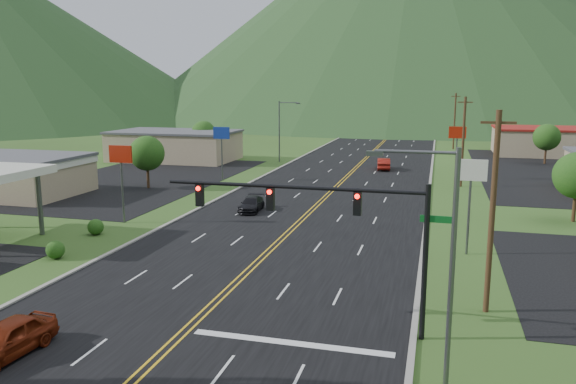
% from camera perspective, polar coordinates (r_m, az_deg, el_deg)
% --- Properties ---
extents(traffic_signal, '(13.10, 0.43, 7.00)m').
position_cam_1_polar(traffic_signal, '(25.15, 4.74, -2.55)').
color(traffic_signal, black).
rests_on(traffic_signal, ground).
extents(streetlight_east, '(3.28, 0.25, 9.00)m').
position_cam_1_polar(streetlight_east, '(20.96, 15.52, -6.03)').
color(streetlight_east, '#59595E').
rests_on(streetlight_east, ground).
extents(streetlight_west, '(3.28, 0.25, 9.00)m').
position_cam_1_polar(streetlight_west, '(83.41, -0.68, 6.59)').
color(streetlight_west, '#59595E').
rests_on(streetlight_west, ground).
extents(building_west_mid, '(14.40, 10.40, 4.10)m').
position_cam_1_polar(building_west_mid, '(64.99, -26.41, 1.75)').
color(building_west_mid, tan).
rests_on(building_west_mid, ground).
extents(building_west_far, '(18.40, 11.40, 4.50)m').
position_cam_1_polar(building_west_far, '(87.66, -11.40, 4.66)').
color(building_west_far, tan).
rests_on(building_west_far, ground).
extents(building_east_far, '(16.40, 12.40, 4.50)m').
position_cam_1_polar(building_east_far, '(101.96, 24.73, 4.71)').
color(building_east_far, tan).
rests_on(building_east_far, ground).
extents(pole_sign_west_a, '(2.00, 0.18, 6.40)m').
position_cam_1_polar(pole_sign_west_a, '(47.54, -16.61, 2.94)').
color(pole_sign_west_a, '#59595E').
rests_on(pole_sign_west_a, ground).
extents(pole_sign_west_b, '(2.00, 0.18, 6.40)m').
position_cam_1_polar(pole_sign_west_b, '(67.15, -6.77, 5.43)').
color(pole_sign_west_b, '#59595E').
rests_on(pole_sign_west_b, ground).
extents(pole_sign_east_a, '(2.00, 0.18, 6.40)m').
position_cam_1_polar(pole_sign_east_a, '(38.65, 18.08, 1.17)').
color(pole_sign_east_a, '#59595E').
rests_on(pole_sign_east_a, ground).
extents(pole_sign_east_b, '(2.00, 0.18, 6.40)m').
position_cam_1_polar(pole_sign_east_b, '(70.41, 16.81, 5.29)').
color(pole_sign_east_b, '#59595E').
rests_on(pole_sign_east_b, ground).
extents(tree_west_a, '(3.84, 3.84, 5.82)m').
position_cam_1_polar(tree_west_a, '(63.54, -14.14, 3.84)').
color(tree_west_a, '#382314').
rests_on(tree_west_a, ground).
extents(tree_west_b, '(3.84, 3.84, 5.82)m').
position_cam_1_polar(tree_west_b, '(89.86, -8.58, 5.94)').
color(tree_west_b, '#382314').
rests_on(tree_west_b, ground).
extents(tree_east_b, '(3.84, 3.84, 5.82)m').
position_cam_1_polar(tree_east_b, '(89.71, 24.80, 5.07)').
color(tree_east_b, '#382314').
rests_on(tree_east_b, ground).
extents(utility_pole_a, '(1.60, 0.28, 10.00)m').
position_cam_1_polar(utility_pole_a, '(28.86, 20.05, -1.87)').
color(utility_pole_a, '#382314').
rests_on(utility_pole_a, ground).
extents(utility_pole_b, '(1.60, 0.28, 10.00)m').
position_cam_1_polar(utility_pole_b, '(65.44, 17.37, 4.95)').
color(utility_pole_b, '#382314').
rests_on(utility_pole_b, ground).
extents(utility_pole_c, '(1.60, 0.28, 10.00)m').
position_cam_1_polar(utility_pole_c, '(105.32, 16.56, 6.97)').
color(utility_pole_c, '#382314').
rests_on(utility_pole_c, ground).
extents(utility_pole_d, '(1.60, 0.28, 10.00)m').
position_cam_1_polar(utility_pole_d, '(145.26, 16.20, 7.87)').
color(utility_pole_d, '#382314').
rests_on(utility_pole_d, ground).
extents(mountain_n, '(220.00, 220.00, 85.00)m').
position_cam_1_polar(mountain_n, '(232.51, 12.84, 18.15)').
color(mountain_n, '#1F3E1C').
rests_on(mountain_n, ground).
extents(car_red_near, '(2.19, 4.65, 1.54)m').
position_cam_1_polar(car_red_near, '(26.62, -26.69, -13.28)').
color(car_red_near, maroon).
rests_on(car_red_near, ground).
extents(car_dark_mid, '(2.10, 4.43, 1.25)m').
position_cam_1_polar(car_dark_mid, '(50.61, -3.73, -1.28)').
color(car_dark_mid, black).
rests_on(car_dark_mid, ground).
extents(car_red_far, '(2.19, 4.88, 1.55)m').
position_cam_1_polar(car_red_far, '(77.09, 9.69, 2.82)').
color(car_red_far, maroon).
rests_on(car_red_far, ground).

